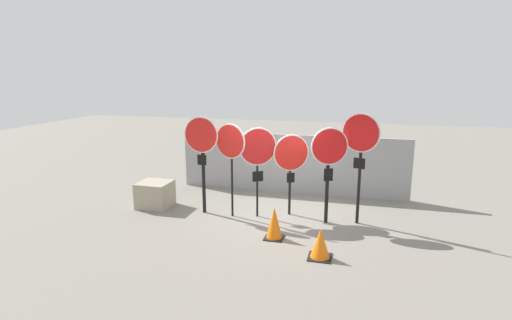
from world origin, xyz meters
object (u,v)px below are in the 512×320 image
object	(u,v)px
stop_sign_0	(202,147)
stop_sign_3	(291,158)
storage_crate	(155,194)
stop_sign_5	(360,145)
stop_sign_1	(230,146)
stop_sign_2	(258,151)
stop_sign_4	(329,157)
traffic_cone_0	(274,223)
traffic_cone_1	(320,244)

from	to	relation	value
stop_sign_0	stop_sign_3	world-z (taller)	stop_sign_0
storage_crate	stop_sign_5	bearing A→B (deg)	1.18
stop_sign_3	stop_sign_1	bearing A→B (deg)	168.78
stop_sign_2	storage_crate	size ratio (longest dim) A/B	2.71
stop_sign_4	traffic_cone_0	distance (m)	2.04
stop_sign_4	storage_crate	size ratio (longest dim) A/B	2.78
stop_sign_2	stop_sign_3	bearing A→B (deg)	-4.47
stop_sign_2	stop_sign_4	size ratio (longest dim) A/B	0.97
stop_sign_3	stop_sign_4	world-z (taller)	stop_sign_4
traffic_cone_0	storage_crate	xyz separation A→B (m)	(-3.57, 1.24, -0.01)
stop_sign_2	storage_crate	xyz separation A→B (m)	(-2.88, 0.06, -1.34)
stop_sign_0	stop_sign_1	bearing A→B (deg)	-0.78
traffic_cone_0	storage_crate	size ratio (longest dim) A/B	0.85
stop_sign_2	stop_sign_3	world-z (taller)	stop_sign_2
stop_sign_4	stop_sign_5	size ratio (longest dim) A/B	0.87
stop_sign_2	stop_sign_1	bearing A→B (deg)	162.25
stop_sign_1	stop_sign_5	distance (m)	3.08
stop_sign_0	traffic_cone_1	size ratio (longest dim) A/B	4.17
stop_sign_3	stop_sign_4	bearing A→B (deg)	-49.67
stop_sign_3	traffic_cone_0	distance (m)	1.92
traffic_cone_1	storage_crate	xyz separation A→B (m)	(-4.64, 1.94, 0.05)
traffic_cone_0	traffic_cone_1	world-z (taller)	traffic_cone_0
storage_crate	stop_sign_3	bearing A→B (deg)	4.63
stop_sign_3	traffic_cone_1	xyz separation A→B (m)	(1.00, -2.23, -1.20)
stop_sign_0	stop_sign_4	xyz separation A→B (m)	(3.14, 0.09, -0.12)
traffic_cone_0	traffic_cone_1	size ratio (longest dim) A/B	1.19
traffic_cone_0	stop_sign_2	bearing A→B (deg)	119.96
stop_sign_1	stop_sign_3	bearing A→B (deg)	37.47
stop_sign_2	stop_sign_3	size ratio (longest dim) A/B	1.09
stop_sign_5	storage_crate	xyz separation A→B (m)	(-5.29, -0.11, -1.59)
stop_sign_0	traffic_cone_1	world-z (taller)	stop_sign_0
stop_sign_4	stop_sign_1	bearing A→B (deg)	162.20
stop_sign_1	stop_sign_4	distance (m)	2.38
stop_sign_2	storage_crate	distance (m)	3.18
stop_sign_2	stop_sign_4	world-z (taller)	stop_sign_4
stop_sign_1	stop_sign_2	xyz separation A→B (m)	(0.66, 0.14, -0.11)
stop_sign_3	stop_sign_4	distance (m)	1.02
stop_sign_4	traffic_cone_1	size ratio (longest dim) A/B	3.88
stop_sign_4	storage_crate	bearing A→B (deg)	157.99
stop_sign_5	storage_crate	size ratio (longest dim) A/B	3.18
stop_sign_4	stop_sign_5	xyz separation A→B (m)	(0.70, 0.15, 0.30)
stop_sign_4	storage_crate	xyz separation A→B (m)	(-4.60, 0.04, -1.29)
stop_sign_1	stop_sign_4	world-z (taller)	stop_sign_1
stop_sign_3	traffic_cone_0	bearing A→B (deg)	-123.17
stop_sign_1	stop_sign_5	bearing A→B (deg)	24.07
traffic_cone_1	stop_sign_5	bearing A→B (deg)	72.29
stop_sign_5	traffic_cone_1	xyz separation A→B (m)	(-0.65, -2.04, -1.64)
traffic_cone_1	stop_sign_3	bearing A→B (deg)	114.05
stop_sign_0	storage_crate	xyz separation A→B (m)	(-1.45, 0.13, -1.41)
stop_sign_5	stop_sign_4	bearing A→B (deg)	-147.68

